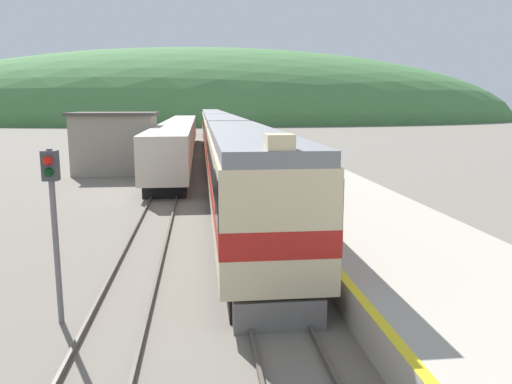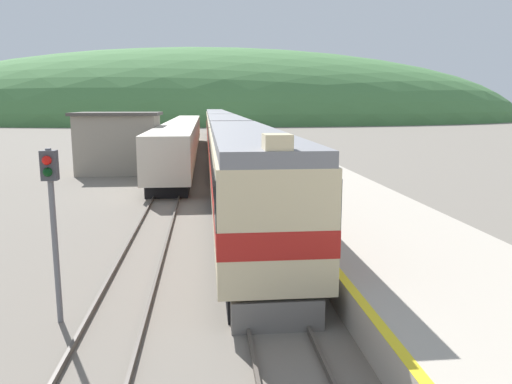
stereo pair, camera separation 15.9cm
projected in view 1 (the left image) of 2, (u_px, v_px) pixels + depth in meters
track_main at (215, 145)px, 63.57m from camera, size 1.52×180.00×0.16m
track_siding at (184, 146)px, 63.14m from camera, size 1.52×180.00×0.16m
platform at (275, 159)px, 44.45m from camera, size 6.25×140.00×0.97m
distant_hills at (206, 121)px, 154.73m from camera, size 196.09×88.24×43.46m
station_shed at (116, 142)px, 38.86m from camera, size 6.48×5.29×4.69m
express_train_lead_car at (245, 177)px, 20.75m from camera, size 2.89×19.64×4.67m
carriage_second at (223, 141)px, 41.05m from camera, size 2.88×19.62×4.31m
carriage_third at (215, 128)px, 61.12m from camera, size 2.88×19.62×4.31m
carriage_fourth at (211, 122)px, 81.18m from camera, size 2.88×19.62×4.31m
siding_train at (179, 139)px, 50.14m from camera, size 2.90×46.95×3.61m
signal_post_siding at (53, 201)px, 11.83m from camera, size 0.36×0.42×4.33m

